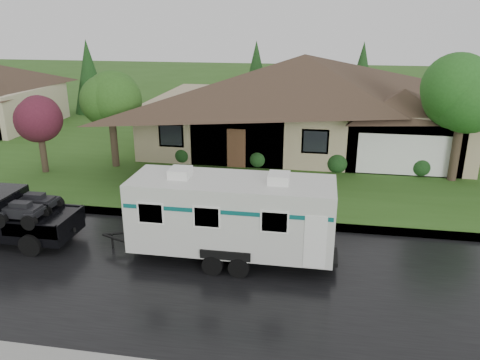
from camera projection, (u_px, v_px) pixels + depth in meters
name	position (u px, v px, depth m)	size (l,w,h in m)	color
ground	(226.00, 248.00, 16.79)	(140.00, 140.00, 0.00)	#2E571B
road	(213.00, 276.00, 14.93)	(140.00, 8.00, 0.01)	black
curb	(237.00, 220.00, 18.85)	(140.00, 0.50, 0.15)	gray
lawn	(271.00, 142.00, 30.71)	(140.00, 26.00, 0.15)	#2E571B
house_main	(308.00, 91.00, 28.10)	(19.44, 10.80, 6.90)	tan
tree_left_green	(110.00, 97.00, 24.30)	(3.24, 3.24, 5.37)	#382B1E
tree_red	(38.00, 118.00, 23.62)	(2.48, 2.48, 4.11)	#382B1E
tree_right_green	(465.00, 92.00, 21.88)	(3.78, 3.78, 6.25)	#382B1E
shrub_row	(297.00, 159.00, 24.90)	(13.60, 1.00, 1.00)	#143814
travel_trailer	(232.00, 214.00, 15.47)	(7.05, 2.48, 3.16)	silver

